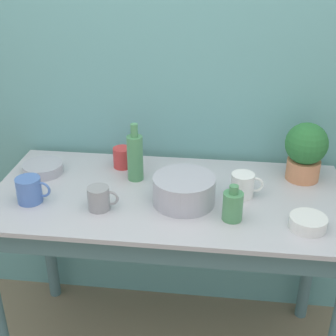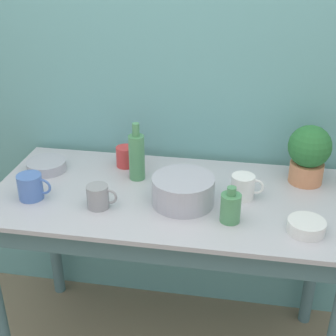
{
  "view_description": "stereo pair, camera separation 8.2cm",
  "coord_description": "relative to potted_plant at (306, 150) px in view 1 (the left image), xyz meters",
  "views": [
    {
      "loc": [
        0.2,
        -1.31,
        1.85
      ],
      "look_at": [
        0.0,
        0.35,
        1.0
      ],
      "focal_mm": 50.0,
      "sensor_mm": 36.0,
      "label": 1
    },
    {
      "loc": [
        0.28,
        -1.3,
        1.85
      ],
      "look_at": [
        0.0,
        0.35,
        1.0
      ],
      "focal_mm": 50.0,
      "sensor_mm": 36.0,
      "label": 2
    }
  ],
  "objects": [
    {
      "name": "bowl_wash_large",
      "position": [
        -0.5,
        -0.26,
        -0.08
      ],
      "size": [
        0.25,
        0.25,
        0.11
      ],
      "color": "#A8A8B2",
      "rests_on": "counter_table"
    },
    {
      "name": "potted_plant",
      "position": [
        0.0,
        0.0,
        0.0
      ],
      "size": [
        0.18,
        0.18,
        0.26
      ],
      "color": "tan",
      "rests_on": "counter_table"
    },
    {
      "name": "bottle_short",
      "position": [
        -0.3,
        -0.36,
        -0.08
      ],
      "size": [
        0.08,
        0.08,
        0.14
      ],
      "color": "#4C8C59",
      "rests_on": "counter_table"
    },
    {
      "name": "bowl_small_enamel_white",
      "position": [
        -0.03,
        -0.39,
        -0.11
      ],
      "size": [
        0.14,
        0.14,
        0.05
      ],
      "color": "silver",
      "rests_on": "counter_table"
    },
    {
      "name": "bottle_tall",
      "position": [
        -0.72,
        -0.09,
        -0.03
      ],
      "size": [
        0.07,
        0.07,
        0.26
      ],
      "color": "#4C8C59",
      "rests_on": "counter_table"
    },
    {
      "name": "bowl_small_steel",
      "position": [
        -1.15,
        -0.08,
        -0.12
      ],
      "size": [
        0.18,
        0.18,
        0.05
      ],
      "color": "#A8A8B2",
      "rests_on": "counter_table"
    },
    {
      "name": "counter_table",
      "position": [
        -0.57,
        -0.23,
        -0.3
      ],
      "size": [
        1.46,
        0.7,
        0.88
      ],
      "color": "slate",
      "rests_on": "ground_plane"
    },
    {
      "name": "wall_back",
      "position": [
        -0.57,
        0.2,
        0.19
      ],
      "size": [
        6.0,
        0.05,
        2.4
      ],
      "color": "#609E9E",
      "rests_on": "ground_plane"
    },
    {
      "name": "mug_grey",
      "position": [
        -0.82,
        -0.35,
        -0.09
      ],
      "size": [
        0.12,
        0.09,
        0.09
      ],
      "color": "gray",
      "rests_on": "counter_table"
    },
    {
      "name": "mug_red",
      "position": [
        -0.8,
        0.02,
        -0.09
      ],
      "size": [
        0.12,
        0.08,
        0.09
      ],
      "color": "#C63838",
      "rests_on": "counter_table"
    },
    {
      "name": "mug_blue",
      "position": [
        -1.11,
        -0.33,
        -0.09
      ],
      "size": [
        0.14,
        0.1,
        0.1
      ],
      "color": "#4C70B7",
      "rests_on": "counter_table"
    },
    {
      "name": "mug_white",
      "position": [
        -0.26,
        -0.18,
        -0.09
      ],
      "size": [
        0.13,
        0.09,
        0.1
      ],
      "color": "white",
      "rests_on": "counter_table"
    }
  ]
}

